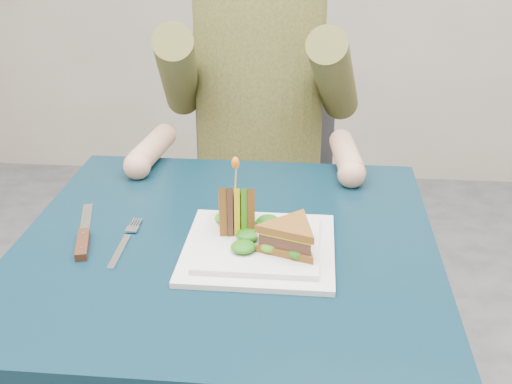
# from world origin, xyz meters

# --- Properties ---
(table) EXTENTS (0.75, 0.75, 0.73)m
(table) POSITION_xyz_m (0.00, 0.00, 0.65)
(table) COLOR black
(table) RESTS_ON ground
(chair) EXTENTS (0.42, 0.40, 0.93)m
(chair) POSITION_xyz_m (0.00, 0.75, 0.54)
(chair) COLOR #47474C
(chair) RESTS_ON ground
(diner) EXTENTS (0.54, 0.59, 0.74)m
(diner) POSITION_xyz_m (-0.00, 0.63, 0.91)
(diner) COLOR brown
(diner) RESTS_ON chair
(plate) EXTENTS (0.26, 0.26, 0.02)m
(plate) POSITION_xyz_m (0.06, -0.04, 0.74)
(plate) COLOR white
(plate) RESTS_ON table
(sandwich_flat) EXTENTS (0.15, 0.15, 0.05)m
(sandwich_flat) POSITION_xyz_m (0.12, -0.06, 0.78)
(sandwich_flat) COLOR brown
(sandwich_flat) RESTS_ON plate
(sandwich_upright) EXTENTS (0.09, 0.14, 0.14)m
(sandwich_upright) POSITION_xyz_m (0.02, 0.01, 0.78)
(sandwich_upright) COLOR brown
(sandwich_upright) RESTS_ON plate
(fork) EXTENTS (0.02, 0.18, 0.01)m
(fork) POSITION_xyz_m (-0.18, -0.04, 0.73)
(fork) COLOR silver
(fork) RESTS_ON table
(knife) EXTENTS (0.08, 0.22, 0.02)m
(knife) POSITION_xyz_m (-0.25, -0.04, 0.74)
(knife) COLOR silver
(knife) RESTS_ON table
(toothpick) EXTENTS (0.01, 0.01, 0.06)m
(toothpick) POSITION_xyz_m (0.02, 0.01, 0.85)
(toothpick) COLOR tan
(toothpick) RESTS_ON sandwich_upright
(toothpick_frill) EXTENTS (0.01, 0.01, 0.02)m
(toothpick_frill) POSITION_xyz_m (0.02, 0.01, 0.88)
(toothpick_frill) COLOR orange
(toothpick_frill) RESTS_ON sandwich_upright
(lettuce_spill) EXTENTS (0.15, 0.13, 0.02)m
(lettuce_spill) POSITION_xyz_m (0.07, -0.03, 0.76)
(lettuce_spill) COLOR #337A14
(lettuce_spill) RESTS_ON plate
(onion_ring) EXTENTS (0.04, 0.04, 0.02)m
(onion_ring) POSITION_xyz_m (0.08, -0.03, 0.77)
(onion_ring) COLOR #9E4C7A
(onion_ring) RESTS_ON plate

